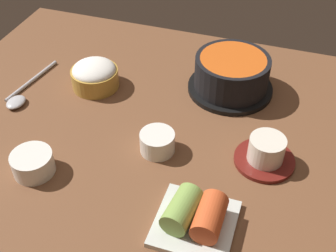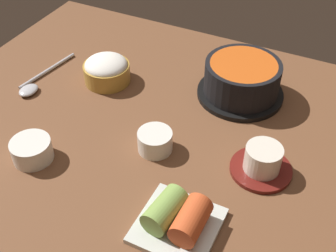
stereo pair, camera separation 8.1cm
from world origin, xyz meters
TOP-DOWN VIEW (x-y plane):
  - dining_table at (0.00, 0.00)cm, footprint 100.00×76.00cm
  - stone_pot at (9.98, 16.83)cm, footprint 18.36×18.36cm
  - rice_bowl at (-18.36, 8.84)cm, footprint 10.21×10.21cm
  - tea_cup_with_saucer at (20.50, -2.49)cm, footprint 10.97×10.97cm
  - banchan_cup_center at (1.19, -5.79)cm, footprint 6.46×6.46cm
  - kimchi_plate at (12.38, -19.79)cm, footprint 12.36×12.36cm
  - side_bowl_near at (-17.65, -17.63)cm, footprint 7.32×7.32cm
  - spoon at (-31.72, 0.25)cm, footprint 4.79×18.81cm

SIDE VIEW (x-z plane):
  - dining_table at x=0.00cm, z-range 0.00..2.00cm
  - spoon at x=-31.72cm, z-range 1.94..3.29cm
  - side_bowl_near at x=-17.65cm, z-range 2.13..6.09cm
  - banchan_cup_center at x=1.19cm, z-range 2.13..6.10cm
  - kimchi_plate at x=12.38cm, z-range 1.56..6.92cm
  - tea_cup_with_saucer at x=20.50cm, z-range 1.61..7.07cm
  - rice_bowl at x=-18.36cm, z-range 1.99..7.98cm
  - stone_pot at x=9.98cm, z-range 2.05..10.09cm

